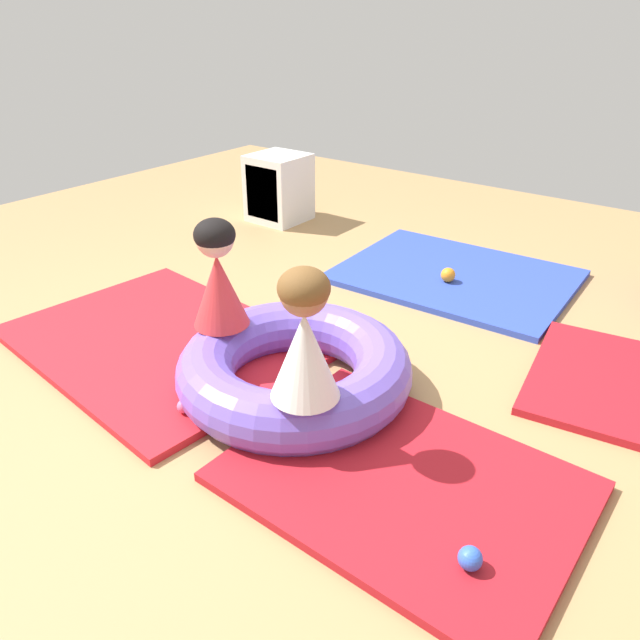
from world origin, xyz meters
TOP-DOWN VIEW (x-y plane):
  - ground_plane at (0.00, 0.00)m, footprint 8.00×8.00m
  - gym_mat_far_left at (0.15, 1.63)m, footprint 1.54×1.22m
  - gym_mat_far_right at (-0.74, -0.19)m, footprint 1.75×1.35m
  - gym_mat_near_left at (0.89, -0.33)m, footprint 1.33×1.00m
  - inflatable_cushion at (0.15, -0.09)m, footprint 1.12×1.12m
  - child_in_red at (-0.26, -0.15)m, footprint 0.36×0.36m
  - child_in_white at (0.45, -0.38)m, footprint 0.29×0.29m
  - play_ball_blue at (1.27, -0.56)m, footprint 0.08×0.08m
  - play_ball_orange at (0.17, 1.47)m, footprint 0.10×0.10m
  - play_ball_pink at (-0.11, -0.56)m, footprint 0.06×0.06m
  - storage_cube at (-1.64, 1.84)m, footprint 0.44×0.44m

SIDE VIEW (x-z plane):
  - ground_plane at x=0.00m, z-range 0.00..0.00m
  - gym_mat_far_left at x=0.15m, z-range 0.00..0.04m
  - gym_mat_far_right at x=-0.74m, z-range 0.00..0.04m
  - gym_mat_near_left at x=0.89m, z-range 0.00..0.04m
  - play_ball_pink at x=-0.11m, z-range 0.04..0.10m
  - play_ball_blue at x=1.27m, z-range 0.04..0.12m
  - play_ball_orange at x=0.17m, z-range 0.04..0.14m
  - inflatable_cushion at x=0.15m, z-range 0.00..0.27m
  - storage_cube at x=-1.64m, z-range 0.00..0.56m
  - child_in_red at x=-0.26m, z-range 0.27..0.80m
  - child_in_white at x=0.45m, z-range 0.27..0.82m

